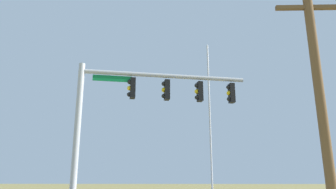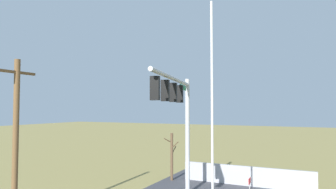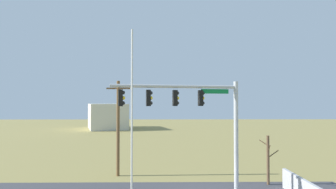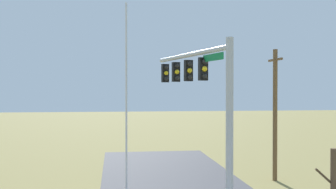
% 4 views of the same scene
% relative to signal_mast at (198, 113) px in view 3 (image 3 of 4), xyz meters
% --- Properties ---
extents(signal_mast, '(7.79, 1.84, 7.15)m').
position_rel_signal_mast_xyz_m(signal_mast, '(0.00, 0.00, 0.00)').
color(signal_mast, '#B2B5BA').
rests_on(signal_mast, ground_plane).
extents(flagpole, '(0.10, 0.10, 9.56)m').
position_rel_signal_mast_xyz_m(flagpole, '(-3.67, -3.02, -0.44)').
color(flagpole, silver).
rests_on(flagpole, ground_plane).
extents(utility_pole, '(1.90, 0.26, 7.55)m').
position_rel_signal_mast_xyz_m(utility_pole, '(-5.71, 5.55, -1.28)').
color(utility_pole, brown).
rests_on(utility_pole, ground_plane).
extents(bare_tree, '(1.27, 1.02, 3.47)m').
position_rel_signal_mast_xyz_m(bare_tree, '(5.34, 2.95, -3.42)').
color(bare_tree, brown).
rests_on(bare_tree, ground_plane).
extents(distant_building, '(10.39, 12.05, 5.43)m').
position_rel_signal_mast_xyz_m(distant_building, '(-14.44, 45.98, -2.50)').
color(distant_building, beige).
rests_on(distant_building, ground_plane).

